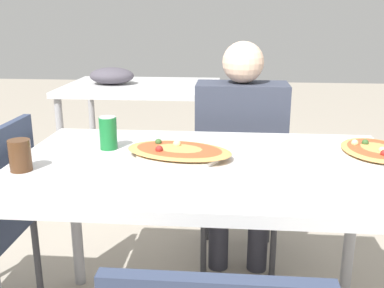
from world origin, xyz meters
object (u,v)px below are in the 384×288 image
(pizza_second, at_px, (376,151))
(chair_far_seated, at_px, (239,166))
(person_seated, at_px, (241,139))
(soda_can, at_px, (108,133))
(drink_glass, at_px, (20,155))
(dining_table, at_px, (206,181))
(pizza_main, at_px, (179,152))

(pizza_second, bearing_deg, chair_far_seated, 127.09)
(person_seated, xyz_separation_m, pizza_second, (0.47, -0.51, 0.11))
(chair_far_seated, bearing_deg, pizza_second, 127.09)
(soda_can, xyz_separation_m, drink_glass, (-0.22, -0.27, -0.01))
(chair_far_seated, distance_m, pizza_second, 0.83)
(person_seated, height_order, pizza_second, person_seated)
(dining_table, distance_m, soda_can, 0.42)
(pizza_main, bearing_deg, drink_glass, -159.35)
(person_seated, xyz_separation_m, soda_can, (-0.51, -0.50, 0.15))
(chair_far_seated, height_order, soda_can, soda_can)
(pizza_second, bearing_deg, pizza_main, -174.42)
(dining_table, xyz_separation_m, drink_glass, (-0.60, -0.14, 0.12))
(person_seated, relative_size, drink_glass, 10.78)
(chair_far_seated, bearing_deg, drink_glass, 50.25)
(dining_table, bearing_deg, soda_can, 161.30)
(chair_far_seated, distance_m, person_seated, 0.21)
(soda_can, relative_size, drink_glass, 1.20)
(dining_table, distance_m, person_seated, 0.65)
(dining_table, relative_size, soda_can, 10.80)
(person_seated, bearing_deg, soda_can, 44.61)
(pizza_main, bearing_deg, chair_far_seated, 71.31)
(pizza_second, bearing_deg, dining_table, -168.89)
(dining_table, height_order, pizza_second, pizza_second)
(chair_far_seated, bearing_deg, person_seated, 90.00)
(drink_glass, xyz_separation_m, pizza_second, (1.21, 0.26, -0.03))
(person_seated, bearing_deg, pizza_second, 132.60)
(dining_table, height_order, person_seated, person_seated)
(person_seated, bearing_deg, pizza_main, 68.06)
(person_seated, distance_m, pizza_main, 0.64)
(dining_table, relative_size, pizza_main, 3.10)
(pizza_main, distance_m, drink_glass, 0.53)
(soda_can, xyz_separation_m, pizza_second, (0.98, -0.01, -0.04))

